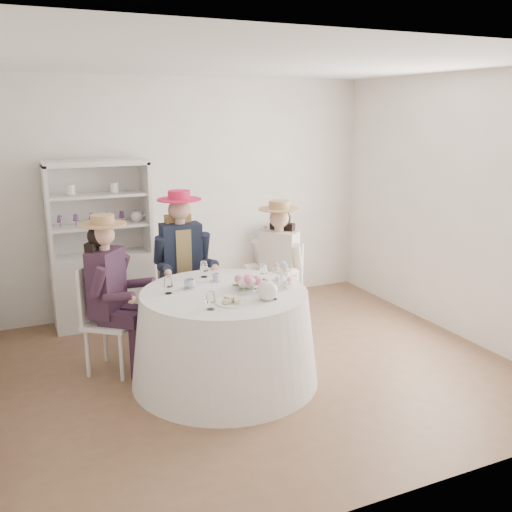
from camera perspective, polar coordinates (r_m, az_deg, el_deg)
name	(u,v)px	position (r m, az deg, el deg)	size (l,w,h in m)	color
ground	(260,368)	(5.41, 0.44, -11.09)	(4.50, 4.50, 0.00)	brown
ceiling	(261,63)	(4.90, 0.51, 18.78)	(4.50, 4.50, 0.00)	white
wall_back	(190,195)	(6.82, -6.62, 6.06)	(4.50, 4.50, 0.00)	silver
wall_front	(409,289)	(3.32, 15.10, -3.18)	(4.50, 4.50, 0.00)	silver
wall_right	(459,208)	(6.25, 19.63, 4.57)	(4.50, 4.50, 0.00)	silver
tea_table	(225,336)	(5.03, -3.14, -8.01)	(1.63, 1.63, 0.82)	white
hutch	(103,268)	(6.49, -15.10, -1.12)	(1.23, 0.79, 1.82)	silver
side_table	(277,275)	(7.20, 2.16, -1.90)	(0.40, 0.40, 0.62)	silver
hatbox	(278,238)	(7.08, 2.19, 1.77)	(0.32, 0.32, 0.32)	black
guest_left	(109,285)	(5.21, -14.46, -2.87)	(0.62, 0.60, 1.45)	silver
guest_mid	(182,257)	(5.81, -7.43, -0.14)	(0.56, 0.59, 1.56)	silver
guest_right	(278,263)	(5.77, 2.18, -0.73)	(0.62, 0.60, 1.46)	silver
spare_chair	(187,275)	(6.38, -6.92, -1.90)	(0.56, 0.56, 1.02)	silver
teacup_a	(189,285)	(4.97, -6.68, -2.85)	(0.09, 0.09, 0.07)	white
teacup_b	(216,278)	(5.15, -4.05, -2.20)	(0.07, 0.07, 0.07)	white
teacup_c	(250,281)	(5.05, -0.57, -2.52)	(0.08, 0.08, 0.06)	white
flower_bowl	(246,284)	(4.97, -0.97, -2.86)	(0.22, 0.22, 0.05)	white
flower_arrangement	(249,281)	(4.83, -0.73, -2.55)	(0.19, 0.19, 0.07)	pink
table_teapot	(267,290)	(4.64, 1.14, -3.45)	(0.25, 0.18, 0.19)	white
sandwich_plate	(232,302)	(4.57, -2.45, -4.59)	(0.26, 0.26, 0.06)	white
cupcake_stand	(281,278)	(4.98, 2.57, -2.22)	(0.23, 0.23, 0.21)	white
stemware_set	(224,283)	(4.87, -3.22, -2.67)	(0.98, 0.94, 0.15)	white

